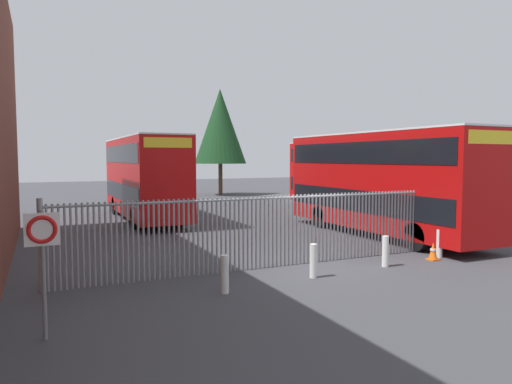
# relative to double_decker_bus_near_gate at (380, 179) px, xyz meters

# --- Properties ---
(ground_plane) EXTENTS (100.00, 100.00, 0.00)m
(ground_plane) POSITION_rel_double_decker_bus_near_gate_xyz_m (-5.57, 4.67, -2.42)
(ground_plane) COLOR #3D3D42
(palisade_fence) EXTENTS (15.08, 0.14, 2.35)m
(palisade_fence) POSITION_rel_double_decker_bus_near_gate_xyz_m (-5.81, -3.33, -1.24)
(palisade_fence) COLOR gray
(palisade_fence) RESTS_ON ground
(double_decker_bus_near_gate) EXTENTS (2.54, 10.81, 4.42)m
(double_decker_bus_near_gate) POSITION_rel_double_decker_bus_near_gate_xyz_m (0.00, 0.00, 0.00)
(double_decker_bus_near_gate) COLOR #B70C0C
(double_decker_bus_near_gate) RESTS_ON ground
(double_decker_bus_behind_fence_left) EXTENTS (2.54, 10.81, 4.42)m
(double_decker_bus_behind_fence_left) POSITION_rel_double_decker_bus_near_gate_xyz_m (4.36, 8.21, 0.00)
(double_decker_bus_behind_fence_left) COLOR #B70C0C
(double_decker_bus_behind_fence_left) RESTS_ON ground
(double_decker_bus_behind_fence_right) EXTENTS (2.54, 10.81, 4.42)m
(double_decker_bus_behind_fence_right) POSITION_rel_double_decker_bus_near_gate_xyz_m (-8.15, 9.57, 0.00)
(double_decker_bus_behind_fence_right) COLOR #B70C0C
(double_decker_bus_behind_fence_right) RESTS_ON ground
(bollard_near_left) EXTENTS (0.20, 0.20, 0.95)m
(bollard_near_left) POSITION_rel_double_decker_bus_near_gate_xyz_m (-9.19, -5.31, -1.95)
(bollard_near_left) COLOR silver
(bollard_near_left) RESTS_ON ground
(bollard_center_front) EXTENTS (0.20, 0.20, 0.95)m
(bollard_center_front) POSITION_rel_double_decker_bus_near_gate_xyz_m (-6.42, -4.95, -1.95)
(bollard_center_front) COLOR silver
(bollard_center_front) RESTS_ON ground
(bollard_near_right) EXTENTS (0.20, 0.20, 0.95)m
(bollard_near_right) POSITION_rel_double_decker_bus_near_gate_xyz_m (-3.70, -4.74, -1.95)
(bollard_near_right) COLOR silver
(bollard_near_right) RESTS_ON ground
(bollard_far_right) EXTENTS (0.20, 0.20, 0.95)m
(bollard_far_right) POSITION_rel_double_decker_bus_near_gate_xyz_m (-1.17, -4.46, -1.95)
(bollard_far_right) COLOR silver
(bollard_far_right) RESTS_ON ground
(traffic_cone_by_gate) EXTENTS (0.34, 0.34, 0.59)m
(traffic_cone_by_gate) POSITION_rel_double_decker_bus_near_gate_xyz_m (-1.66, -4.67, -2.13)
(traffic_cone_by_gate) COLOR orange
(traffic_cone_by_gate) RESTS_ON ground
(speed_limit_sign_post) EXTENTS (0.60, 0.14, 2.40)m
(speed_limit_sign_post) POSITION_rel_double_decker_bus_near_gate_xyz_m (-13.25, -6.73, -0.65)
(speed_limit_sign_post) COLOR slate
(speed_limit_sign_post) RESTS_ON ground
(tree_tall_back) EXTENTS (4.62, 4.62, 9.45)m
(tree_tall_back) POSITION_rel_double_decker_bus_near_gate_xyz_m (1.45, 23.41, 3.71)
(tree_tall_back) COLOR #4C3823
(tree_tall_back) RESTS_ON ground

